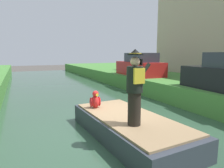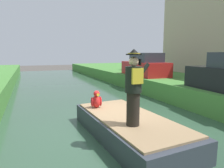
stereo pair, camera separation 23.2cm
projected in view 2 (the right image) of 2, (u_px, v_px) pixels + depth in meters
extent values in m
plane|color=#4C4742|center=(118.00, 132.00, 6.34)|extent=(80.00, 80.00, 0.00)
cube|color=#33513D|center=(118.00, 130.00, 6.34)|extent=(7.03, 48.00, 0.10)
cube|color=#333842|center=(129.00, 128.00, 5.65)|extent=(2.02, 4.29, 0.56)
cube|color=#997A56|center=(129.00, 117.00, 5.60)|extent=(1.86, 3.95, 0.05)
cylinder|color=black|center=(133.00, 109.00, 4.85)|extent=(0.32, 0.32, 0.82)
cylinder|color=black|center=(133.00, 80.00, 4.74)|extent=(0.40, 0.40, 0.62)
cube|color=gold|center=(138.00, 76.00, 4.56)|extent=(0.28, 0.06, 0.36)
sphere|color=#DBA884|center=(134.00, 62.00, 4.68)|extent=(0.23, 0.23, 0.23)
cylinder|color=black|center=(134.00, 54.00, 4.66)|extent=(0.38, 0.38, 0.03)
cone|color=black|center=(134.00, 51.00, 4.65)|extent=(0.26, 0.26, 0.12)
cylinder|color=gold|center=(134.00, 53.00, 4.65)|extent=(0.29, 0.29, 0.02)
cylinder|color=black|center=(143.00, 72.00, 4.77)|extent=(0.38, 0.09, 0.43)
cube|color=black|center=(140.00, 62.00, 4.68)|extent=(0.03, 0.08, 0.15)
ellipsoid|color=red|center=(96.00, 102.00, 6.48)|extent=(0.26, 0.32, 0.40)
sphere|color=red|center=(97.00, 94.00, 6.40)|extent=(0.20, 0.20, 0.20)
cone|color=yellow|center=(98.00, 95.00, 6.31)|extent=(0.09, 0.09, 0.09)
ellipsoid|color=red|center=(92.00, 102.00, 6.43)|extent=(0.08, 0.20, 0.32)
ellipsoid|color=red|center=(100.00, 101.00, 6.53)|extent=(0.08, 0.20, 0.32)
cube|color=red|center=(144.00, 69.00, 13.55)|extent=(1.93, 4.09, 0.90)
cube|color=#2D333D|center=(146.00, 57.00, 13.25)|extent=(1.57, 2.28, 0.60)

